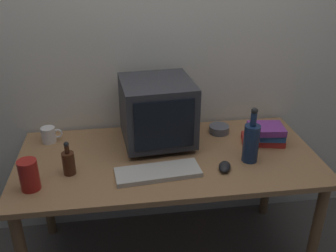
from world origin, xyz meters
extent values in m
cube|color=silver|center=(0.00, 0.44, 1.25)|extent=(4.00, 0.08, 2.50)
cube|color=#9E7047|center=(0.00, 0.00, 0.71)|extent=(1.60, 0.77, 0.03)
cylinder|color=brown|center=(0.74, -0.32, 0.35)|extent=(0.06, 0.06, 0.69)
cylinder|color=brown|center=(-0.74, 0.32, 0.35)|extent=(0.06, 0.06, 0.69)
cylinder|color=brown|center=(0.74, 0.32, 0.35)|extent=(0.06, 0.06, 0.69)
cube|color=#333338|center=(-0.04, 0.16, 0.74)|extent=(0.30, 0.26, 0.03)
cube|color=#333338|center=(-0.04, 0.16, 0.92)|extent=(0.41, 0.41, 0.34)
cube|color=black|center=(-0.02, -0.03, 0.92)|extent=(0.31, 0.03, 0.27)
cube|color=beige|center=(-0.07, -0.17, 0.73)|extent=(0.43, 0.19, 0.02)
ellipsoid|color=black|center=(0.26, -0.17, 0.74)|extent=(0.09, 0.11, 0.04)
cylinder|color=navy|center=(0.42, -0.10, 0.82)|extent=(0.08, 0.08, 0.20)
cylinder|color=navy|center=(0.42, -0.10, 0.96)|extent=(0.03, 0.03, 0.07)
sphere|color=#262626|center=(0.42, -0.10, 1.01)|extent=(0.03, 0.03, 0.03)
cylinder|color=#472314|center=(-0.51, -0.10, 0.78)|extent=(0.06, 0.06, 0.12)
cylinder|color=#472314|center=(-0.51, -0.10, 0.86)|extent=(0.02, 0.02, 0.04)
sphere|color=#262626|center=(-0.51, -0.10, 0.89)|extent=(0.03, 0.03, 0.03)
cube|color=red|center=(0.56, 0.08, 0.74)|extent=(0.26, 0.18, 0.04)
cube|color=#28569E|center=(0.56, 0.06, 0.78)|extent=(0.23, 0.16, 0.04)
cube|color=#843893|center=(0.57, 0.06, 0.82)|extent=(0.21, 0.17, 0.03)
cylinder|color=white|center=(-0.65, 0.25, 0.77)|extent=(0.08, 0.08, 0.09)
torus|color=white|center=(-0.60, 0.25, 0.77)|extent=(0.06, 0.01, 0.06)
cylinder|color=#595B66|center=(0.34, 0.23, 0.75)|extent=(0.12, 0.12, 0.04)
cylinder|color=#A51E19|center=(-0.67, -0.20, 0.80)|extent=(0.09, 0.09, 0.15)
camera|label=1|loc=(-0.24, -1.73, 1.77)|focal=40.30mm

